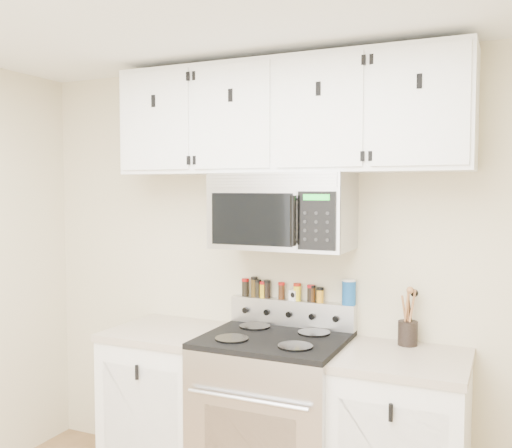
{
  "coord_description": "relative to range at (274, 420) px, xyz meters",
  "views": [
    {
      "loc": [
        1.16,
        -1.4,
        1.75
      ],
      "look_at": [
        -0.12,
        1.45,
        1.56
      ],
      "focal_mm": 40.0,
      "sensor_mm": 36.0,
      "label": 1
    }
  ],
  "objects": [
    {
      "name": "back_wall",
      "position": [
        0.0,
        0.32,
        0.76
      ],
      "size": [
        3.5,
        0.01,
        2.5
      ],
      "primitive_type": "cube",
      "color": "beige",
      "rests_on": "floor"
    },
    {
      "name": "spice_jar_8",
      "position": [
        0.12,
        0.28,
        0.66
      ],
      "size": [
        0.04,
        0.04,
        0.1
      ],
      "color": "#3C230E",
      "rests_on": "range"
    },
    {
      "name": "spice_jar_0",
      "position": [
        -0.3,
        0.28,
        0.67
      ],
      "size": [
        0.04,
        0.04,
        0.11
      ],
      "color": "black",
      "rests_on": "range"
    },
    {
      "name": "spice_jar_4",
      "position": [
        -0.16,
        0.28,
        0.67
      ],
      "size": [
        0.04,
        0.04,
        0.11
      ],
      "color": "black",
      "rests_on": "range"
    },
    {
      "name": "spice_jar_5",
      "position": [
        -0.07,
        0.28,
        0.66
      ],
      "size": [
        0.04,
        0.04,
        0.1
      ],
      "color": "#3F210F",
      "rests_on": "range"
    },
    {
      "name": "spice_jar_3",
      "position": [
        -0.19,
        0.28,
        0.66
      ],
      "size": [
        0.04,
        0.04,
        0.1
      ],
      "color": "gold",
      "rests_on": "range"
    },
    {
      "name": "spice_jar_1",
      "position": [
        -0.24,
        0.28,
        0.67
      ],
      "size": [
        0.04,
        0.04,
        0.12
      ],
      "color": "#423010",
      "rests_on": "range"
    },
    {
      "name": "spice_jar_6",
      "position": [
        0.03,
        0.28,
        0.66
      ],
      "size": [
        0.04,
        0.04,
        0.1
      ],
      "color": "yellow",
      "rests_on": "range"
    },
    {
      "name": "spice_jar_9",
      "position": [
        0.17,
        0.28,
        0.66
      ],
      "size": [
        0.04,
        0.04,
        0.09
      ],
      "color": "orange",
      "rests_on": "range"
    },
    {
      "name": "spice_jar_7",
      "position": [
        0.11,
        0.28,
        0.66
      ],
      "size": [
        0.04,
        0.04,
        0.1
      ],
      "color": "black",
      "rests_on": "range"
    },
    {
      "name": "microwave",
      "position": [
        0.0,
        0.13,
        1.14
      ],
      "size": [
        0.76,
        0.44,
        0.42
      ],
      "color": "#9E9EA3",
      "rests_on": "back_wall"
    },
    {
      "name": "utensil_crock",
      "position": [
        0.68,
        0.23,
        0.51
      ],
      "size": [
        0.1,
        0.1,
        0.3
      ],
      "color": "black",
      "rests_on": "base_cabinet_right"
    },
    {
      "name": "range",
      "position": [
        0.0,
        0.0,
        0.0
      ],
      "size": [
        0.76,
        0.65,
        1.1
      ],
      "color": "#B7B7BA",
      "rests_on": "floor"
    },
    {
      "name": "kitchen_timer",
      "position": [
        0.01,
        0.28,
        0.64
      ],
      "size": [
        0.06,
        0.06,
        0.06
      ],
      "primitive_type": "cube",
      "rotation": [
        0.0,
        0.0,
        -0.42
      ],
      "color": "white",
      "rests_on": "range"
    },
    {
      "name": "spice_jar_2",
      "position": [
        -0.22,
        0.28,
        0.67
      ],
      "size": [
        0.04,
        0.04,
        0.11
      ],
      "color": "black",
      "rests_on": "range"
    },
    {
      "name": "base_cabinet_left",
      "position": [
        -0.69,
        0.02,
        -0.03
      ],
      "size": [
        0.64,
        0.62,
        0.92
      ],
      "color": "white",
      "rests_on": "floor"
    },
    {
      "name": "base_cabinet_right",
      "position": [
        0.69,
        0.02,
        -0.03
      ],
      "size": [
        0.64,
        0.62,
        0.92
      ],
      "color": "white",
      "rests_on": "floor"
    },
    {
      "name": "upper_cabinets",
      "position": [
        -0.0,
        0.15,
        1.66
      ],
      "size": [
        2.0,
        0.35,
        0.62
      ],
      "color": "white",
      "rests_on": "back_wall"
    },
    {
      "name": "salt_canister",
      "position": [
        0.34,
        0.28,
        0.69
      ],
      "size": [
        0.08,
        0.08,
        0.14
      ],
      "color": "#154F97",
      "rests_on": "range"
    }
  ]
}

